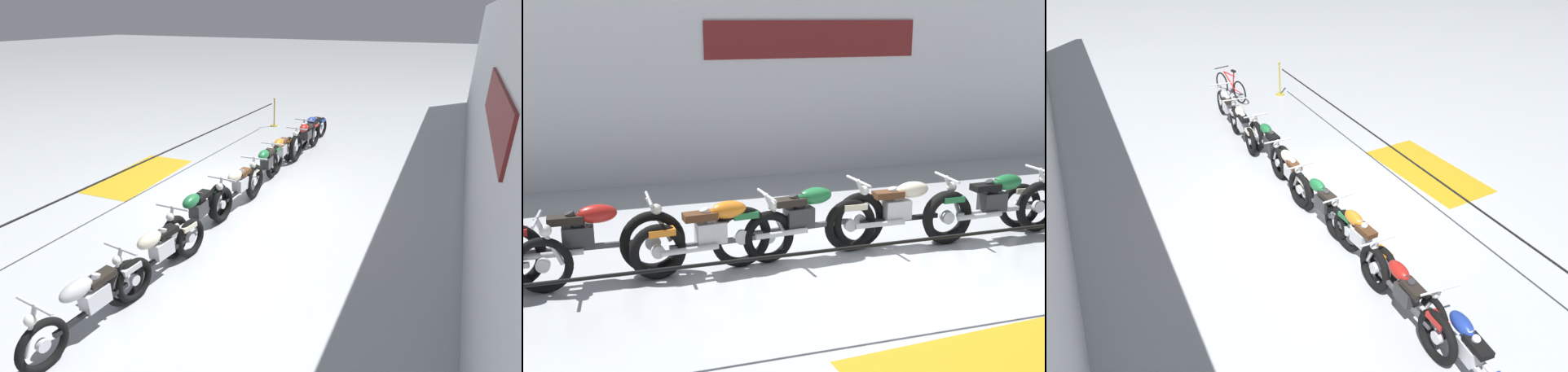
{
  "view_description": "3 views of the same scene",
  "coord_description": "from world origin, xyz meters",
  "views": [
    {
      "loc": [
        7.64,
        4.4,
        3.86
      ],
      "look_at": [
        1.16,
        1.34,
        0.82
      ],
      "focal_mm": 28.0,
      "sensor_mm": 36.0,
      "label": 1
    },
    {
      "loc": [
        -3.44,
        -6.99,
        3.08
      ],
      "look_at": [
        -0.93,
        0.82,
        0.91
      ],
      "focal_mm": 45.0,
      "sensor_mm": 36.0,
      "label": 2
    },
    {
      "loc": [
        -7.88,
        4.37,
        5.74
      ],
      "look_at": [
        -0.01,
        0.53,
        0.48
      ],
      "focal_mm": 35.0,
      "sensor_mm": 36.0,
      "label": 3
    }
  ],
  "objects": [
    {
      "name": "motorcycle_cream_4",
      "position": [
        0.65,
        0.59,
        0.46
      ],
      "size": [
        2.16,
        0.62,
        0.94
      ],
      "color": "black",
      "rests_on": "ground"
    },
    {
      "name": "motorcycle_orange_2",
      "position": [
        -1.92,
        0.47,
        0.45
      ],
      "size": [
        2.1,
        0.62,
        0.92
      ],
      "color": "black",
      "rests_on": "ground"
    },
    {
      "name": "motorcycle_green_5",
      "position": [
        2.08,
        0.48,
        0.47
      ],
      "size": [
        2.29,
        0.62,
        0.95
      ],
      "color": "black",
      "rests_on": "ground"
    },
    {
      "name": "stanchion_far_left",
      "position": [
        -1.44,
        -1.51,
        0.75
      ],
      "size": [
        12.02,
        0.28,
        1.05
      ],
      "color": "gold",
      "rests_on": "ground"
    },
    {
      "name": "back_wall",
      "position": [
        0.0,
        5.12,
        2.1
      ],
      "size": [
        28.0,
        0.29,
        4.2
      ],
      "color": "white",
      "rests_on": "ground"
    },
    {
      "name": "ground_plane",
      "position": [
        0.0,
        0.0,
        0.0
      ],
      "size": [
        120.0,
        120.0,
        0.0
      ],
      "primitive_type": "plane",
      "color": "#B2B7BC"
    },
    {
      "name": "floor_banner",
      "position": [
        0.1,
        -2.62,
        0.0
      ],
      "size": [
        3.02,
        1.58,
        0.01
      ],
      "primitive_type": "cube",
      "rotation": [
        0.0,
        0.0,
        0.07
      ],
      "color": "#B78E19",
      "rests_on": "ground"
    },
    {
      "name": "motorcycle_green_3",
      "position": [
        -0.75,
        0.57,
        0.48
      ],
      "size": [
        2.46,
        0.63,
        0.97
      ],
      "color": "black",
      "rests_on": "ground"
    },
    {
      "name": "motorcycle_red_1",
      "position": [
        -3.46,
        0.62,
        0.49
      ],
      "size": [
        2.4,
        0.62,
        0.97
      ],
      "color": "black",
      "rests_on": "ground"
    }
  ]
}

